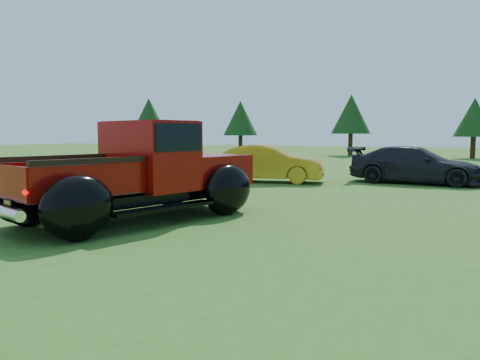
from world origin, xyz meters
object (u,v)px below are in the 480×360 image
Objects in this scene: tree_west at (240,118)px; show_car_red at (177,161)px; tree_mid_left at (351,114)px; tree_far_west at (149,116)px; tree_mid_right at (474,117)px; show_car_grey at (415,165)px; show_car_yellow at (267,163)px; pickup_truck at (150,172)px.

tree_west reaches higher than show_car_red.
tree_west is 0.92× the size of tree_mid_left.
tree_far_west reaches higher than tree_west.
tree_mid_right reaches higher than show_car_red.
tree_mid_left reaches higher than tree_mid_right.
tree_mid_left reaches higher than show_car_grey.
show_car_yellow is at bearing 113.78° from show_car_grey.
tree_far_west reaches higher than show_car_yellow.
show_car_red is 4.60m from show_car_yellow.
tree_mid_right is 20.17m from show_car_grey.
show_car_grey is at bearing -98.28° from tree_mid_right.
tree_west is 9.22m from tree_mid_left.
show_car_red is (-3.50, -21.55, -2.74)m from tree_mid_left.
tree_west reaches higher than pickup_truck.
pickup_truck is 8.01m from show_car_yellow.
show_car_red is at bearing -121.31° from tree_mid_right.
show_car_grey reaches higher than show_car_red.
tree_west is 24.27m from show_car_grey.
tree_mid_left is at bearing -7.18° from show_car_yellow.
show_car_yellow reaches higher than show_car_grey.
tree_mid_right is 1.17× the size of show_car_red.
tree_mid_right is 0.74× the size of pickup_truck.
show_car_grey is (15.11, -18.83, -2.43)m from tree_west.
tree_mid_left is at bearing 3.01° from tree_far_west.
tree_west is 18.03m from tree_mid_right.
tree_mid_right reaches higher than show_car_grey.
show_car_yellow is (1.00, -22.51, -2.69)m from tree_mid_left.
tree_mid_right is at bearing -42.05° from show_car_red.
tree_mid_left reaches higher than show_car_yellow.
tree_far_west reaches higher than pickup_truck.
tree_mid_left is at bearing 173.66° from tree_mid_right.
tree_mid_right is at bearing -0.00° from tree_far_west.
tree_far_west is 10.06m from tree_west.
tree_west is 1.22× the size of show_car_red.
tree_mid_right is at bearing -6.34° from tree_mid_left.
tree_west is at bearing 16.27° from show_car_yellow.
show_car_grey is (5.12, 1.68, -0.02)m from show_car_yellow.
tree_far_west is 1.38× the size of show_car_red.
tree_far_west is 32.12m from show_car_grey.
tree_far_west reaches higher than show_car_red.
tree_mid_left is 1.18× the size of show_car_yellow.
tree_mid_left is 1.08× the size of show_car_grey.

